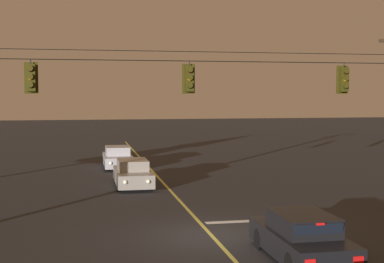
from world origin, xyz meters
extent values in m
plane|color=#28282B|center=(0.00, 0.00, 0.00)|extent=(180.00, 180.00, 0.00)
cube|color=#D1C64C|center=(0.00, 8.39, 0.00)|extent=(0.14, 60.00, 0.01)
cube|color=silver|center=(1.90, 1.79, 0.00)|extent=(3.40, 0.36, 0.01)
cylinder|color=black|center=(0.00, 2.39, 6.02)|extent=(16.67, 0.03, 0.03)
cylinder|color=black|center=(0.00, 2.39, 6.37)|extent=(16.67, 0.02, 0.02)
cylinder|color=black|center=(-6.02, 2.39, 5.93)|extent=(0.04, 0.04, 0.18)
cube|color=#332D0A|center=(-6.02, 2.39, 5.36)|extent=(0.32, 0.26, 0.96)
cube|color=#332D0A|center=(-6.02, 2.53, 5.36)|extent=(0.48, 0.03, 1.12)
sphere|color=#380A0A|center=(-6.02, 2.23, 5.65)|extent=(0.17, 0.17, 0.17)
cylinder|color=#332D0A|center=(-6.02, 2.19, 5.69)|extent=(0.20, 0.10, 0.20)
sphere|color=orange|center=(-6.02, 2.23, 5.36)|extent=(0.17, 0.17, 0.17)
cylinder|color=#332D0A|center=(-6.02, 2.19, 5.40)|extent=(0.20, 0.10, 0.20)
sphere|color=black|center=(-6.02, 2.23, 5.07)|extent=(0.17, 0.17, 0.17)
cylinder|color=#332D0A|center=(-6.02, 2.19, 5.12)|extent=(0.20, 0.10, 0.20)
cylinder|color=black|center=(-0.30, 2.39, 5.93)|extent=(0.04, 0.04, 0.18)
cube|color=#332D0A|center=(-0.30, 2.39, 5.36)|extent=(0.32, 0.26, 0.96)
cube|color=#332D0A|center=(-0.30, 2.53, 5.36)|extent=(0.48, 0.03, 1.12)
sphere|color=#380A0A|center=(-0.30, 2.23, 5.65)|extent=(0.17, 0.17, 0.17)
cylinder|color=#332D0A|center=(-0.30, 2.19, 5.69)|extent=(0.20, 0.10, 0.20)
sphere|color=orange|center=(-0.30, 2.23, 5.36)|extent=(0.17, 0.17, 0.17)
cylinder|color=#332D0A|center=(-0.30, 2.19, 5.40)|extent=(0.20, 0.10, 0.20)
sphere|color=black|center=(-0.30, 2.23, 5.07)|extent=(0.17, 0.17, 0.17)
cylinder|color=#332D0A|center=(-0.30, 2.19, 5.12)|extent=(0.20, 0.10, 0.20)
cylinder|color=black|center=(5.93, 2.39, 5.93)|extent=(0.04, 0.04, 0.18)
cube|color=#332D0A|center=(5.93, 2.39, 5.36)|extent=(0.32, 0.26, 0.96)
cube|color=#332D0A|center=(5.93, 2.53, 5.36)|extent=(0.48, 0.03, 1.12)
sphere|color=#380A0A|center=(5.93, 2.23, 5.65)|extent=(0.17, 0.17, 0.17)
cylinder|color=#332D0A|center=(5.93, 2.19, 5.69)|extent=(0.20, 0.10, 0.20)
sphere|color=orange|center=(5.93, 2.23, 5.36)|extent=(0.17, 0.17, 0.17)
cylinder|color=#332D0A|center=(5.93, 2.19, 5.40)|extent=(0.20, 0.10, 0.20)
sphere|color=black|center=(5.93, 2.23, 5.07)|extent=(0.17, 0.17, 0.17)
cylinder|color=#332D0A|center=(5.93, 2.19, 5.12)|extent=(0.20, 0.10, 0.20)
cube|color=black|center=(1.90, -3.24, 0.51)|extent=(1.80, 4.30, 0.68)
cube|color=black|center=(1.90, -3.36, 1.12)|extent=(1.51, 2.15, 0.54)
cube|color=black|center=(1.90, -2.43, 1.12)|extent=(1.40, 0.21, 0.48)
cube|color=black|center=(1.90, -4.43, 1.12)|extent=(1.37, 0.18, 0.46)
cylinder|color=black|center=(1.10, -1.91, 0.32)|extent=(0.22, 0.64, 0.64)
cylinder|color=black|center=(2.69, -1.91, 0.32)|extent=(0.22, 0.64, 0.64)
cylinder|color=black|center=(2.69, -4.58, 0.32)|extent=(0.22, 0.64, 0.64)
cube|color=red|center=(1.25, -5.41, 0.61)|extent=(0.28, 0.03, 0.18)
cube|color=red|center=(2.54, -5.41, 0.61)|extent=(0.28, 0.03, 0.18)
cube|color=red|center=(1.90, -4.53, 1.35)|extent=(0.24, 0.04, 0.06)
cube|color=gray|center=(-1.71, 10.63, 0.51)|extent=(1.80, 4.30, 0.68)
cube|color=gray|center=(-1.71, 10.75, 1.12)|extent=(1.51, 2.15, 0.54)
cube|color=black|center=(-1.71, 9.81, 1.12)|extent=(1.40, 0.21, 0.48)
cube|color=black|center=(-1.71, 11.81, 1.12)|extent=(1.37, 0.18, 0.46)
cylinder|color=black|center=(-0.92, 9.29, 0.32)|extent=(0.22, 0.64, 0.64)
cylinder|color=black|center=(-2.50, 9.29, 0.32)|extent=(0.22, 0.64, 0.64)
cylinder|color=black|center=(-0.92, 11.96, 0.32)|extent=(0.22, 0.64, 0.64)
cylinder|color=black|center=(-2.50, 11.96, 0.32)|extent=(0.22, 0.64, 0.64)
sphere|color=white|center=(-1.15, 8.46, 0.57)|extent=(0.20, 0.20, 0.20)
sphere|color=white|center=(-2.27, 8.46, 0.57)|extent=(0.20, 0.20, 0.20)
cube|color=#A5A5AD|center=(-2.02, 18.23, 0.51)|extent=(1.80, 4.30, 0.68)
cube|color=#A5A5AD|center=(-2.02, 18.35, 1.12)|extent=(1.51, 2.15, 0.54)
cube|color=black|center=(-2.02, 17.42, 1.12)|extent=(1.40, 0.21, 0.48)
cube|color=black|center=(-2.02, 19.42, 1.12)|extent=(1.37, 0.18, 0.46)
cylinder|color=black|center=(-1.23, 16.90, 0.32)|extent=(0.22, 0.64, 0.64)
cylinder|color=black|center=(-2.82, 16.90, 0.32)|extent=(0.22, 0.64, 0.64)
cylinder|color=black|center=(-1.23, 19.57, 0.32)|extent=(0.22, 0.64, 0.64)
cylinder|color=black|center=(-2.82, 19.57, 0.32)|extent=(0.22, 0.64, 0.64)
sphere|color=white|center=(-1.47, 16.06, 0.57)|extent=(0.20, 0.20, 0.20)
sphere|color=white|center=(-2.58, 16.06, 0.57)|extent=(0.20, 0.20, 0.20)
camera|label=1|loc=(-4.24, -18.04, 4.76)|focal=51.86mm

